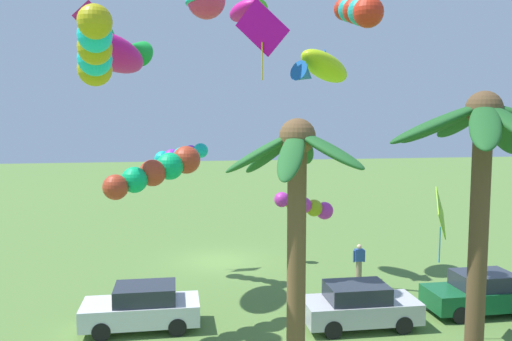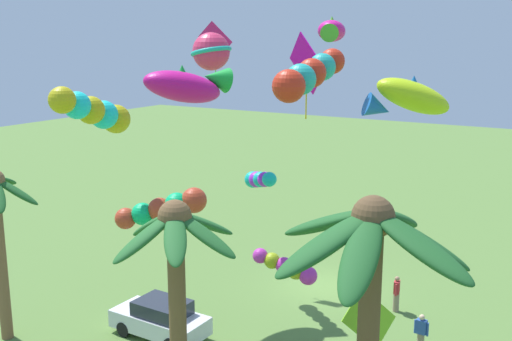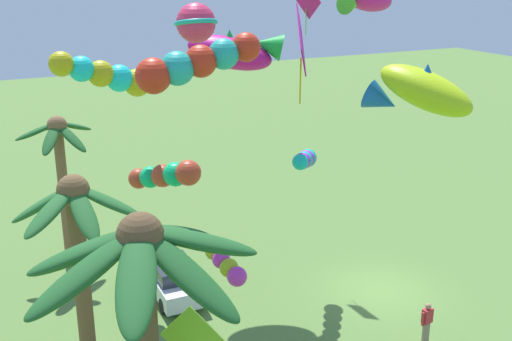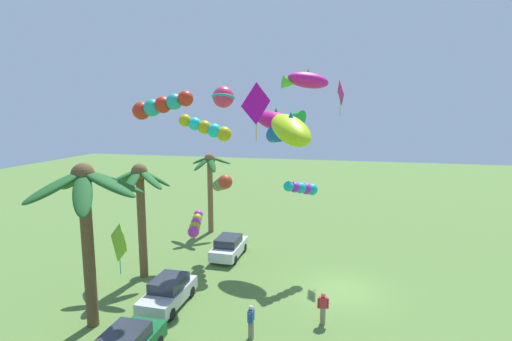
# 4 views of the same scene
# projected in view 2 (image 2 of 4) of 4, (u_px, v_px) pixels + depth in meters

# --- Properties ---
(ground_plane) EXTENTS (120.00, 120.00, 0.00)m
(ground_plane) POSITION_uv_depth(u_px,v_px,m) (324.00, 286.00, 28.85)
(ground_plane) COLOR #567A38
(palm_tree_0) EXTENTS (3.96, 3.86, 7.13)m
(palm_tree_0) POSITION_uv_depth(u_px,v_px,m) (177.00, 264.00, 17.19)
(palm_tree_0) COLOR brown
(palm_tree_0) RESTS_ON ground
(palm_tree_1) EXTENTS (5.49, 5.45, 7.90)m
(palm_tree_1) POSITION_uv_depth(u_px,v_px,m) (371.00, 264.00, 14.57)
(palm_tree_1) COLOR brown
(palm_tree_1) RESTS_ON ground
(parked_car_1) EXTENTS (3.93, 1.79, 1.51)m
(parked_car_1) POSITION_uv_depth(u_px,v_px,m) (160.00, 319.00, 23.82)
(parked_car_1) COLOR silver
(parked_car_1) RESTS_ON ground
(spectator_0) EXTENTS (0.55, 0.26, 1.59)m
(spectator_0) POSITION_uv_depth(u_px,v_px,m) (421.00, 334.00, 22.43)
(spectator_0) COLOR gray
(spectator_0) RESTS_ON ground
(spectator_1) EXTENTS (0.29, 0.54, 1.59)m
(spectator_1) POSITION_uv_depth(u_px,v_px,m) (396.00, 294.00, 26.01)
(spectator_1) COLOR gray
(spectator_1) RESTS_ON ground
(kite_ball_0) EXTENTS (1.56, 1.55, 1.30)m
(kite_ball_0) POSITION_uv_depth(u_px,v_px,m) (211.00, 51.00, 20.88)
(kite_ball_0) COLOR #E42F5A
(kite_diamond_1) EXTENTS (1.99, 1.16, 3.15)m
(kite_diamond_1) POSITION_uv_depth(u_px,v_px,m) (307.00, 64.00, 21.96)
(kite_diamond_1) COLOR #B80B97
(kite_tube_2) EXTENTS (0.98, 3.33, 1.43)m
(kite_tube_2) POSITION_uv_depth(u_px,v_px,m) (309.00, 75.00, 17.15)
(kite_tube_2) COLOR red
(kite_tube_3) EXTENTS (1.36, 3.76, 1.92)m
(kite_tube_3) POSITION_uv_depth(u_px,v_px,m) (94.00, 111.00, 21.05)
(kite_tube_3) COLOR gold
(kite_fish_4) EXTENTS (3.23, 4.16, 1.90)m
(kite_fish_4) POSITION_uv_depth(u_px,v_px,m) (187.00, 85.00, 25.20)
(kite_fish_4) COLOR #CD127D
(kite_fish_5) EXTENTS (1.83, 2.67, 1.12)m
(kite_fish_5) POSITION_uv_depth(u_px,v_px,m) (331.00, 31.00, 23.96)
(kite_fish_5) COLOR #D91788
(kite_tube_6) EXTENTS (2.27, 1.96, 1.14)m
(kite_tube_6) POSITION_uv_depth(u_px,v_px,m) (260.00, 179.00, 26.49)
(kite_tube_6) COLOR #12BBAD
(kite_diamond_7) EXTENTS (1.01, 1.50, 2.46)m
(kite_diamond_7) POSITION_uv_depth(u_px,v_px,m) (369.00, 320.00, 16.32)
(kite_diamond_7) COLOR #83D023
(kite_tube_8) EXTENTS (2.20, 0.92, 1.07)m
(kite_tube_8) POSITION_uv_depth(u_px,v_px,m) (287.00, 267.00, 20.16)
(kite_tube_8) COLOR #BB2EA8
(kite_tube_9) EXTENTS (3.11, 2.12, 1.59)m
(kite_tube_9) POSITION_uv_depth(u_px,v_px,m) (164.00, 208.00, 22.32)
(kite_tube_9) COLOR #B63A21
(kite_fish_10) EXTENTS (3.50, 2.91, 1.99)m
(kite_fish_10) POSITION_uv_depth(u_px,v_px,m) (408.00, 98.00, 22.51)
(kite_fish_10) COLOR #B3DA16
(kite_diamond_11) EXTENTS (1.67, 0.48, 2.41)m
(kite_diamond_11) POSITION_uv_depth(u_px,v_px,m) (215.00, 40.00, 28.86)
(kite_diamond_11) COLOR #C91E66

